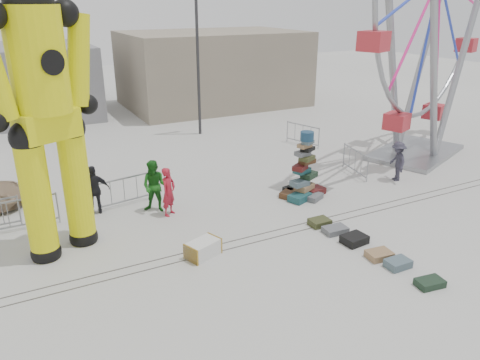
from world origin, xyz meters
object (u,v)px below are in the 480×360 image
crash_test_dummy (44,103)px  steamer_trunk (203,249)px  pedestrian_green (155,186)px  pedestrian_black (95,190)px  pedestrian_grey (397,161)px  ferris_wheel (436,1)px  barricade_dummy_c (124,192)px  pedestrian_red (169,192)px  lamp_post_right (199,51)px  lamp_post_left (54,54)px  barricade_dummy_b (25,214)px  barricade_wheel_back (303,135)px  barricade_wheel_front (355,162)px  suitcase_tower (304,178)px

crash_test_dummy → steamer_trunk: size_ratio=8.36×
pedestrian_green → pedestrian_black: 2.06m
pedestrian_black → pedestrian_grey: 11.95m
ferris_wheel → barricade_dummy_c: bearing=156.3°
pedestrian_red → pedestrian_black: bearing=112.8°
barricade_dummy_c → lamp_post_right: bearing=41.2°
lamp_post_right → pedestrian_grey: size_ratio=4.84×
steamer_trunk → pedestrian_green: (-0.24, 3.66, 0.70)m
lamp_post_left → barricade_dummy_b: lamp_post_left is taller
pedestrian_red → pedestrian_green: size_ratio=0.92×
barricade_wheel_back → pedestrian_grey: (0.58, -5.96, 0.28)m
lamp_post_right → barricade_dummy_b: lamp_post_right is taller
barricade_wheel_front → barricade_wheel_back: size_ratio=1.00×
barricade_wheel_front → barricade_wheel_back: 4.62m
lamp_post_right → suitcase_tower: bearing=-90.3°
steamer_trunk → barricade_wheel_front: size_ratio=0.50×
ferris_wheel → pedestrian_red: size_ratio=8.21×
crash_test_dummy → pedestrian_black: size_ratio=4.80×
barricade_dummy_b → barricade_wheel_front: same height
ferris_wheel → pedestrian_green: 14.51m
pedestrian_red → pedestrian_green: (-0.33, 0.51, 0.07)m
barricade_wheel_front → pedestrian_grey: 1.73m
steamer_trunk → pedestrian_red: bearing=68.2°
crash_test_dummy → ferris_wheel: (16.46, 1.89, 2.53)m
pedestrian_black → pedestrian_red: bearing=154.7°
steamer_trunk → barricade_wheel_front: bearing=1.3°
lamp_post_left → barricade_wheel_front: 15.59m
barricade_dummy_c → barricade_wheel_back: 10.61m
lamp_post_right → steamer_trunk: lamp_post_right is taller
pedestrian_red → pedestrian_grey: bearing=-44.5°
lamp_post_right → suitcase_tower: (-0.05, -10.01, -3.77)m
ferris_wheel → barricade_dummy_c: (-14.05, 0.48, -6.42)m
crash_test_dummy → pedestrian_red: size_ratio=4.89×
suitcase_tower → lamp_post_right: bearing=72.3°
barricade_wheel_front → pedestrian_red: 8.43m
lamp_post_left → suitcase_tower: size_ratio=3.15×
pedestrian_green → pedestrian_black: (-1.92, 0.76, -0.06)m
barricade_dummy_b → steamer_trunk: bearing=-44.7°
barricade_dummy_c → barricade_wheel_back: bearing=8.7°
ferris_wheel → pedestrian_grey: (-3.40, -2.14, -6.14)m
lamp_post_right → ferris_wheel: ferris_wheel is taller
pedestrian_grey → barricade_wheel_front: bearing=-121.8°
ferris_wheel → lamp_post_right: bearing=111.4°
crash_test_dummy → pedestrian_black: crash_test_dummy is taller
lamp_post_right → barricade_dummy_b: size_ratio=4.00×
lamp_post_left → suitcase_tower: (6.95, -12.01, -3.77)m
barricade_wheel_back → crash_test_dummy: bearing=-84.0°
crash_test_dummy → pedestrian_grey: size_ratio=5.10×
pedestrian_red → lamp_post_left: bearing=61.8°
pedestrian_red → barricade_dummy_b: bearing=128.7°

